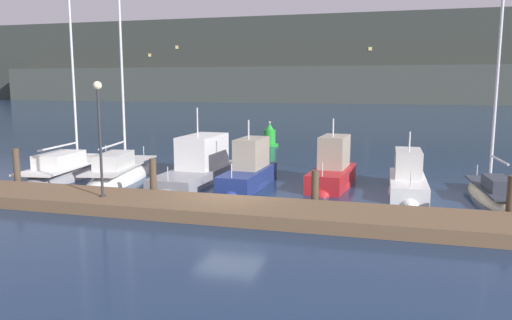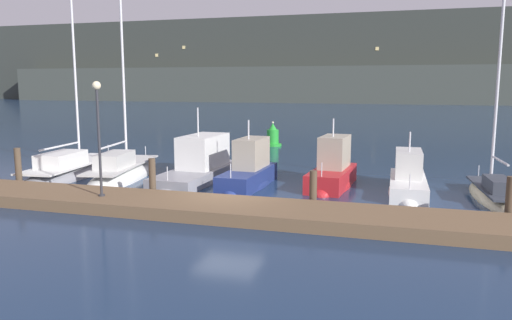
% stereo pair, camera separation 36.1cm
% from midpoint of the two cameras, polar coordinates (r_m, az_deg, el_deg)
% --- Properties ---
extents(ground_plane, '(400.00, 400.00, 0.00)m').
position_cam_midpoint_polar(ground_plane, '(19.68, -3.53, -5.10)').
color(ground_plane, '#192D4C').
extents(dock, '(29.98, 2.80, 0.45)m').
position_cam_midpoint_polar(dock, '(18.20, -5.15, -5.54)').
color(dock, brown).
rests_on(dock, ground).
extents(mooring_pile_0, '(0.28, 0.28, 1.86)m').
position_cam_midpoint_polar(mooring_pile_0, '(24.65, -26.04, -0.95)').
color(mooring_pile_0, '#4C3D2D').
rests_on(mooring_pile_0, ground).
extents(mooring_pile_1, '(0.28, 0.28, 1.68)m').
position_cam_midpoint_polar(mooring_pile_1, '(20.88, -12.16, -2.12)').
color(mooring_pile_1, '#4C3D2D').
rests_on(mooring_pile_1, ground).
extents(mooring_pile_2, '(0.28, 0.28, 1.50)m').
position_cam_midpoint_polar(mooring_pile_2, '(18.79, 6.20, -3.46)').
color(mooring_pile_2, '#4C3D2D').
rests_on(mooring_pile_2, ground).
extents(mooring_pile_3, '(0.28, 0.28, 1.63)m').
position_cam_midpoint_polar(mooring_pile_3, '(18.92, 26.61, -4.06)').
color(mooring_pile_3, '#4C3D2D').
rests_on(mooring_pile_3, ground).
extents(sailboat_berth_1, '(3.13, 8.58, 12.09)m').
position_cam_midpoint_polar(sailboat_berth_1, '(27.43, -20.77, -1.40)').
color(sailboat_berth_1, gray).
rests_on(sailboat_berth_1, ground).
extents(sailboat_berth_2, '(3.23, 7.79, 9.56)m').
position_cam_midpoint_polar(sailboat_berth_2, '(25.63, -15.55, -1.83)').
color(sailboat_berth_2, white).
rests_on(sailboat_berth_2, ground).
extents(motorboat_berth_3, '(2.53, 7.35, 4.13)m').
position_cam_midpoint_polar(motorboat_berth_3, '(24.64, -7.01, -1.44)').
color(motorboat_berth_3, gray).
rests_on(motorboat_berth_3, ground).
extents(motorboat_berth_4, '(1.77, 5.26, 3.68)m').
position_cam_midpoint_polar(motorboat_berth_4, '(23.03, -1.30, -2.06)').
color(motorboat_berth_4, navy).
rests_on(motorboat_berth_4, ground).
extents(motorboat_berth_5, '(2.05, 4.90, 3.79)m').
position_cam_midpoint_polar(motorboat_berth_5, '(23.22, 8.24, -2.02)').
color(motorboat_berth_5, red).
rests_on(motorboat_berth_5, ground).
extents(motorboat_berth_6, '(1.71, 5.52, 3.29)m').
position_cam_midpoint_polar(motorboat_berth_6, '(22.74, 16.50, -2.84)').
color(motorboat_berth_6, white).
rests_on(motorboat_berth_6, ground).
extents(sailboat_berth_7, '(1.85, 6.02, 9.26)m').
position_cam_midpoint_polar(sailboat_berth_7, '(22.71, 24.98, -3.70)').
color(sailboat_berth_7, beige).
rests_on(sailboat_berth_7, ground).
extents(channel_buoy, '(1.33, 1.33, 1.86)m').
position_cam_midpoint_polar(channel_buoy, '(37.86, 1.30, 2.66)').
color(channel_buoy, green).
rests_on(channel_buoy, ground).
extents(dock_lamppost, '(0.32, 0.32, 4.34)m').
position_cam_midpoint_polar(dock_lamppost, '(19.51, -18.00, 4.27)').
color(dock_lamppost, '#2D2D33').
rests_on(dock_lamppost, dock).
extents(hillside_backdrop, '(240.00, 23.00, 21.31)m').
position_cam_midpoint_polar(hillside_backdrop, '(130.79, 11.50, 10.84)').
color(hillside_backdrop, '#333833').
rests_on(hillside_backdrop, ground).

